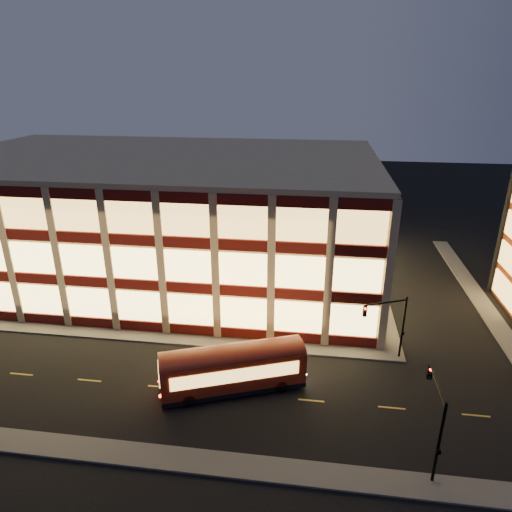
# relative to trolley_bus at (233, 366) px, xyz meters

# --- Properties ---
(ground) EXTENTS (200.00, 200.00, 0.00)m
(ground) POSITION_rel_trolley_bus_xyz_m (-9.81, 5.39, -2.10)
(ground) COLOR black
(ground) RESTS_ON ground
(sidewalk_office_south) EXTENTS (54.00, 2.00, 0.15)m
(sidewalk_office_south) POSITION_rel_trolley_bus_xyz_m (-12.81, 6.39, -2.02)
(sidewalk_office_south) COLOR #514F4C
(sidewalk_office_south) RESTS_ON ground
(sidewalk_office_east) EXTENTS (2.00, 30.00, 0.15)m
(sidewalk_office_east) POSITION_rel_trolley_bus_xyz_m (13.19, 22.39, -2.02)
(sidewalk_office_east) COLOR #514F4C
(sidewalk_office_east) RESTS_ON ground
(sidewalk_tower_west) EXTENTS (2.00, 30.00, 0.15)m
(sidewalk_tower_west) POSITION_rel_trolley_bus_xyz_m (24.19, 22.39, -2.02)
(sidewalk_tower_west) COLOR #514F4C
(sidewalk_tower_west) RESTS_ON ground
(sidewalk_near) EXTENTS (100.00, 2.00, 0.15)m
(sidewalk_near) POSITION_rel_trolley_bus_xyz_m (-9.81, -7.61, -2.02)
(sidewalk_near) COLOR #514F4C
(sidewalk_near) RESTS_ON ground
(office_building) EXTENTS (50.45, 30.45, 14.50)m
(office_building) POSITION_rel_trolley_bus_xyz_m (-12.73, 22.30, 5.15)
(office_building) COLOR tan
(office_building) RESTS_ON ground
(traffic_signal_far) EXTENTS (3.79, 1.87, 6.00)m
(traffic_signal_far) POSITION_rel_trolley_bus_xyz_m (12.40, 5.63, 2.01)
(traffic_signal_far) COLOR black
(traffic_signal_far) RESTS_ON ground
(traffic_signal_near) EXTENTS (0.32, 4.45, 6.00)m
(traffic_signal_near) POSITION_rel_trolley_bus_xyz_m (13.69, -5.64, 2.03)
(traffic_signal_near) COLOR black
(traffic_signal_near) RESTS_ON ground
(trolley_bus) EXTENTS (11.44, 6.63, 3.79)m
(trolley_bus) POSITION_rel_trolley_bus_xyz_m (0.00, 0.00, 0.00)
(trolley_bus) COLOR maroon
(trolley_bus) RESTS_ON ground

